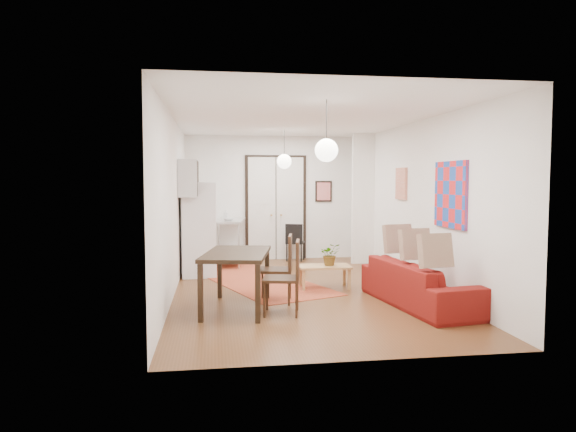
{
  "coord_description": "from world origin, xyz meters",
  "views": [
    {
      "loc": [
        -1.45,
        -8.51,
        1.87
      ],
      "look_at": [
        -0.18,
        0.19,
        1.25
      ],
      "focal_mm": 32.0,
      "sensor_mm": 36.0,
      "label": 1
    }
  ],
  "objects": [
    {
      "name": "double_doors",
      "position": [
        0.0,
        3.46,
        1.2
      ],
      "size": [
        1.44,
        0.06,
        2.5
      ],
      "primitive_type": "cube",
      "color": "white",
      "rests_on": "wall_back"
    },
    {
      "name": "floor",
      "position": [
        0.0,
        0.0,
        0.0
      ],
      "size": [
        7.0,
        7.0,
        0.0
      ],
      "primitive_type": "plane",
      "color": "brown",
      "rests_on": "ground"
    },
    {
      "name": "bowl",
      "position": [
        -1.13,
        2.5,
        1.03
      ],
      "size": [
        0.27,
        0.27,
        0.06
      ],
      "primitive_type": "imported",
      "rotation": [
        0.0,
        0.0,
        -0.19
      ],
      "color": "silver",
      "rests_on": "kitchen_counter"
    },
    {
      "name": "soap_bottle",
      "position": [
        -1.18,
        3.05,
        1.1
      ],
      "size": [
        0.11,
        0.11,
        0.21
      ],
      "primitive_type": "imported",
      "rotation": [
        0.0,
        0.0,
        -0.19
      ],
      "color": "#529CB2",
      "rests_on": "kitchen_counter"
    },
    {
      "name": "poster_back",
      "position": [
        1.15,
        3.47,
        1.6
      ],
      "size": [
        0.4,
        0.03,
        0.5
      ],
      "primitive_type": "cube",
      "color": "red",
      "rests_on": "wall_back"
    },
    {
      "name": "pendant_front",
      "position": [
        0.0,
        -2.0,
        2.25
      ],
      "size": [
        0.3,
        0.3,
        0.8
      ],
      "color": "white",
      "rests_on": "ceiling"
    },
    {
      "name": "wall_back",
      "position": [
        0.0,
        3.5,
        1.45
      ],
      "size": [
        4.2,
        0.02,
        2.9
      ],
      "primitive_type": "cube",
      "color": "white",
      "rests_on": "floor"
    },
    {
      "name": "sofa",
      "position": [
        1.59,
        -1.34,
        0.33
      ],
      "size": [
        1.2,
        2.37,
        0.66
      ],
      "primitive_type": "imported",
      "rotation": [
        0.0,
        0.0,
        1.71
      ],
      "color": "maroon",
      "rests_on": "floor"
    },
    {
      "name": "dining_table",
      "position": [
        -1.13,
        -1.18,
        0.74
      ],
      "size": [
        1.13,
        1.65,
        0.84
      ],
      "rotation": [
        0.0,
        0.0,
        -0.19
      ],
      "color": "black",
      "rests_on": "floor"
    },
    {
      "name": "stub_partition",
      "position": [
        1.85,
        2.55,
        1.45
      ],
      "size": [
        0.5,
        0.1,
        2.9
      ],
      "primitive_type": "cube",
      "color": "white",
      "rests_on": "floor"
    },
    {
      "name": "kilim_rug",
      "position": [
        -0.71,
        1.05,
        0.0
      ],
      "size": [
        2.82,
        4.26,
        0.01
      ],
      "primitive_type": "cube",
      "rotation": [
        0.0,
        0.0,
        0.36
      ],
      "color": "#C95932",
      "rests_on": "floor"
    },
    {
      "name": "painting_abstract",
      "position": [
        2.08,
        0.8,
        1.8
      ],
      "size": [
        0.05,
        0.5,
        0.6
      ],
      "primitive_type": "cube",
      "color": "beige",
      "rests_on": "wall_right"
    },
    {
      "name": "wall_right",
      "position": [
        2.1,
        0.0,
        1.45
      ],
      "size": [
        0.02,
        7.0,
        2.9
      ],
      "primitive_type": "cube",
      "color": "white",
      "rests_on": "floor"
    },
    {
      "name": "wall_cabinet",
      "position": [
        -1.92,
        1.5,
        1.9
      ],
      "size": [
        0.35,
        1.0,
        0.7
      ],
      "primitive_type": "cube",
      "color": "silver",
      "rests_on": "wall_left"
    },
    {
      "name": "wall_left",
      "position": [
        -2.1,
        0.0,
        1.45
      ],
      "size": [
        0.02,
        7.0,
        2.9
      ],
      "primitive_type": "cube",
      "color": "white",
      "rests_on": "floor"
    },
    {
      "name": "wall_front",
      "position": [
        0.0,
        -3.5,
        1.45
      ],
      "size": [
        4.2,
        0.02,
        2.9
      ],
      "primitive_type": "cube",
      "color": "white",
      "rests_on": "floor"
    },
    {
      "name": "ceiling",
      "position": [
        0.0,
        0.0,
        2.9
      ],
      "size": [
        4.2,
        7.0,
        0.02
      ],
      "primitive_type": "cube",
      "color": "white",
      "rests_on": "wall_back"
    },
    {
      "name": "fridge",
      "position": [
        -1.75,
        1.54,
        0.91
      ],
      "size": [
        0.7,
        0.7,
        1.83
      ],
      "primitive_type": "cube",
      "rotation": [
        0.0,
        0.0,
        0.08
      ],
      "color": "white",
      "rests_on": "floor"
    },
    {
      "name": "black_side_chair",
      "position": [
        0.42,
        3.23,
        0.5
      ],
      "size": [
        0.5,
        0.52,
        0.87
      ],
      "rotation": [
        0.0,
        0.0,
        2.8
      ],
      "color": "black",
      "rests_on": "floor"
    },
    {
      "name": "potted_plant",
      "position": [
        0.54,
        0.08,
        0.58
      ],
      "size": [
        0.36,
        0.31,
        0.38
      ],
      "primitive_type": "imported",
      "rotation": [
        0.0,
        0.0,
        -0.04
      ],
      "color": "#3B7133",
      "rests_on": "coffee_table"
    },
    {
      "name": "pendant_back",
      "position": [
        0.0,
        2.0,
        2.25
      ],
      "size": [
        0.3,
        0.3,
        0.8
      ],
      "color": "white",
      "rests_on": "ceiling"
    },
    {
      "name": "dining_chair_far",
      "position": [
        -0.53,
        -1.42,
        0.6
      ],
      "size": [
        0.58,
        0.74,
        1.03
      ],
      "rotation": [
        0.0,
        0.0,
        -1.76
      ],
      "color": "#321E10",
      "rests_on": "floor"
    },
    {
      "name": "painting_popart",
      "position": [
        2.08,
        -1.25,
        1.65
      ],
      "size": [
        0.05,
        1.0,
        1.0
      ],
      "primitive_type": "cube",
      "color": "red",
      "rests_on": "wall_right"
    },
    {
      "name": "print_left",
      "position": [
        -2.07,
        2.0,
        1.95
      ],
      "size": [
        0.03,
        0.44,
        0.54
      ],
      "primitive_type": "cube",
      "color": "#905A3C",
      "rests_on": "wall_left"
    },
    {
      "name": "dining_chair_near",
      "position": [
        -0.53,
        -0.72,
        0.6
      ],
      "size": [
        0.58,
        0.74,
        1.03
      ],
      "rotation": [
        0.0,
        0.0,
        -1.76
      ],
      "color": "#321E10",
      "rests_on": "floor"
    },
    {
      "name": "kitchen_counter",
      "position": [
        -1.13,
        2.8,
        0.66
      ],
      "size": [
        0.83,
        1.38,
        1.0
      ],
      "rotation": [
        0.0,
        0.0,
        -0.14
      ],
      "color": "silver",
      "rests_on": "floor"
    },
    {
      "name": "coffee_table",
      "position": [
        0.44,
        0.08,
        0.34
      ],
      "size": [
        0.9,
        0.52,
        0.39
      ],
      "rotation": [
        0.0,
        0.0,
        -0.04
      ],
      "color": "tan",
      "rests_on": "floor"
    }
  ]
}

